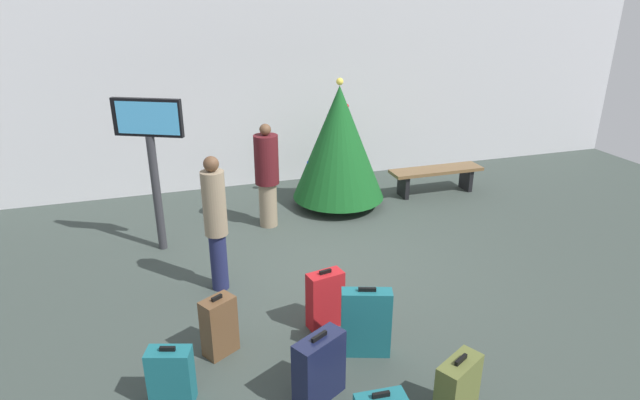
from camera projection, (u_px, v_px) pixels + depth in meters
The scene contains 13 objects.
ground_plane at pixel (324, 260), 7.33m from camera, with size 16.00×16.00×0.00m, color #38423D.
back_wall at pixel (267, 95), 9.82m from camera, with size 16.00×0.20×3.43m, color silver.
holiday_tree at pixel (339, 143), 8.81m from camera, with size 1.59×1.59×2.23m.
flight_info_kiosk at pixel (151, 146), 7.09m from camera, with size 0.91×0.50×2.21m.
waiting_bench at pixel (436, 174), 9.66m from camera, with size 1.76×0.44×0.48m.
traveller_0 at pixel (267, 174), 8.11m from camera, with size 0.48×0.48×1.67m.
traveller_1 at pixel (216, 221), 6.29m from camera, with size 0.31×0.31×1.75m.
suitcase_1 at pixel (171, 377), 4.67m from camera, with size 0.43×0.31×0.61m.
suitcase_2 at pixel (366, 323), 5.29m from camera, with size 0.53×0.32×0.78m.
suitcase_3 at pixel (457, 390), 4.48m from camera, with size 0.49×0.39×0.65m.
suitcase_4 at pixel (319, 368), 4.71m from camera, with size 0.54×0.42×0.70m.
suitcase_5 at pixel (219, 326), 5.32m from camera, with size 0.40×0.35×0.68m.
suitcase_6 at pixel (325, 300), 5.76m from camera, with size 0.43×0.26×0.71m.
Camera 1 is at (-2.01, -6.19, 3.49)m, focal length 29.19 mm.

